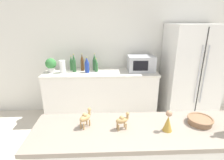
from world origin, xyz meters
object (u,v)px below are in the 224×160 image
at_px(refrigerator, 190,74).
at_px(back_bottle_0, 74,63).
at_px(back_bottle_3, 71,64).
at_px(fruit_bowl, 200,120).
at_px(microwave, 141,63).
at_px(back_bottle_4, 96,65).
at_px(camel_figurine, 122,120).
at_px(camel_figurine_second, 85,117).
at_px(back_bottle_1, 95,62).
at_px(paper_towel_roll, 62,67).
at_px(wise_man_figurine_crimson, 168,122).
at_px(potted_plant, 51,64).
at_px(back_bottle_2, 87,65).
at_px(back_bottle_5, 82,63).

height_order(refrigerator, back_bottle_0, refrigerator).
bearing_deg(back_bottle_3, fruit_bowl, -55.12).
xyz_separation_m(microwave, back_bottle_4, (-0.82, -0.01, -0.03)).
bearing_deg(camel_figurine, camel_figurine_second, 171.63).
bearing_deg(microwave, back_bottle_1, 175.10).
relative_size(fruit_bowl, camel_figurine, 1.45).
relative_size(microwave, fruit_bowl, 2.40).
height_order(paper_towel_roll, microwave, microwave).
relative_size(camel_figurine, wise_man_figurine_crimson, 0.82).
bearing_deg(wise_man_figurine_crimson, refrigerator, 59.97).
relative_size(back_bottle_4, camel_figurine, 1.74).
relative_size(potted_plant, camel_figurine, 1.84).
bearing_deg(back_bottle_0, wise_man_figurine_crimson, -62.66).
bearing_deg(fruit_bowl, wise_man_figurine_crimson, -164.44).
height_order(back_bottle_1, camel_figurine, back_bottle_1).
distance_m(paper_towel_roll, back_bottle_0, 0.21).
height_order(back_bottle_3, wise_man_figurine_crimson, back_bottle_3).
bearing_deg(back_bottle_2, refrigerator, -0.69).
height_order(refrigerator, back_bottle_4, refrigerator).
xyz_separation_m(back_bottle_2, back_bottle_3, (-0.30, 0.15, -0.00)).
bearing_deg(back_bottle_0, camel_figurine_second, -78.18).
distance_m(back_bottle_1, camel_figurine, 2.06).
xyz_separation_m(refrigerator, wise_man_figurine_crimson, (-1.10, -1.90, 0.21)).
distance_m(potted_plant, paper_towel_roll, 0.22).
height_order(back_bottle_3, fruit_bowl, back_bottle_3).
distance_m(back_bottle_3, back_bottle_4, 0.47).
xyz_separation_m(back_bottle_1, back_bottle_4, (0.03, -0.09, -0.04)).
height_order(back_bottle_3, camel_figurine_second, back_bottle_3).
bearing_deg(back_bottle_3, back_bottle_2, -26.51).
height_order(back_bottle_2, camel_figurine, back_bottle_2).
bearing_deg(wise_man_figurine_crimson, microwave, 84.31).
relative_size(back_bottle_0, back_bottle_3, 1.18).
bearing_deg(fruit_bowl, microwave, 92.96).
relative_size(refrigerator, camel_figurine_second, 11.95).
height_order(potted_plant, wise_man_figurine_crimson, wise_man_figurine_crimson).
bearing_deg(microwave, paper_towel_roll, -177.17).
height_order(microwave, back_bottle_2, back_bottle_2).
height_order(back_bottle_1, back_bottle_4, back_bottle_1).
bearing_deg(back_bottle_1, back_bottle_3, -179.93).
bearing_deg(fruit_bowl, back_bottle_3, 124.88).
relative_size(back_bottle_0, wise_man_figurine_crimson, 1.94).
bearing_deg(back_bottle_2, potted_plant, 175.11).
distance_m(back_bottle_4, camel_figurine, 1.97).
distance_m(camel_figurine, wise_man_figurine_crimson, 0.34).
bearing_deg(paper_towel_roll, potted_plant, 167.22).
height_order(back_bottle_2, fruit_bowl, back_bottle_2).
bearing_deg(back_bottle_5, potted_plant, -172.48).
distance_m(back_bottle_3, camel_figurine, 2.17).
distance_m(paper_towel_roll, microwave, 1.42).
relative_size(paper_towel_roll, back_bottle_2, 0.79).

